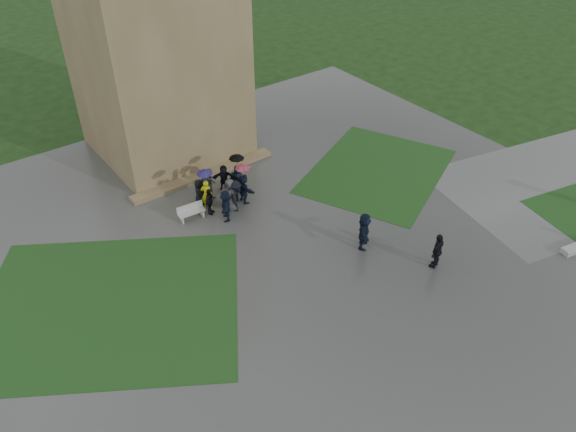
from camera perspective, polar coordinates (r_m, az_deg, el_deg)
ground at (r=26.01m, az=3.26°, el=-6.08°), size 120.00×120.00×0.00m
plaza at (r=27.17m, az=0.58°, el=-3.79°), size 34.00×34.00×0.02m
lawn_inset_left at (r=25.78m, az=-17.65°, el=-8.60°), size 14.10×13.46×0.01m
lawn_inset_right at (r=33.64m, az=9.07°, el=4.56°), size 11.12×10.15×0.01m
tower at (r=33.15m, az=-13.99°, el=20.53°), size 8.00×8.00×18.00m
tower_plinth at (r=33.02m, az=-8.51°, el=4.17°), size 9.00×0.80×0.22m
bench at (r=29.54m, az=-9.82°, el=0.44°), size 1.46×0.57×0.83m
visitor_cluster at (r=30.04m, az=-6.25°, el=2.77°), size 3.31×3.93×2.38m
pedestrian_mid at (r=27.17m, az=7.74°, el=-1.51°), size 1.77×1.69×1.94m
pedestrian_near at (r=26.74m, az=14.94°, el=-3.43°), size 1.22×0.90×1.86m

